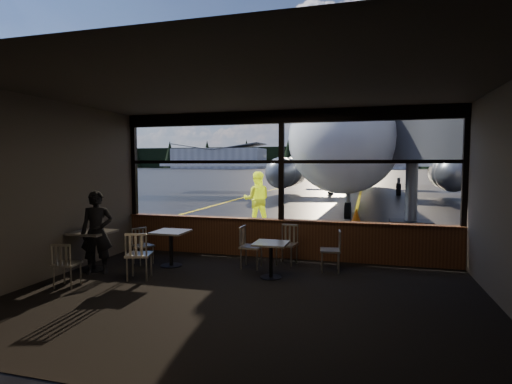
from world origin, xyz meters
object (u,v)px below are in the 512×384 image
at_px(cafe_table_left, 93,251).
at_px(chair_mid_w, 143,246).
at_px(chair_mid_s, 139,255).
at_px(jet_bridge, 417,165).
at_px(chair_near_e, 330,251).
at_px(cafe_table_mid, 171,249).
at_px(chair_left_s, 67,264).
at_px(chair_near_n, 287,245).
at_px(ground_crew, 257,200).
at_px(airliner, 365,114).
at_px(passenger, 97,232).
at_px(cone_nose, 356,215).
at_px(chair_near_w, 251,247).
at_px(cafe_table_near, 271,260).

relative_size(cafe_table_left, chair_mid_w, 1.03).
bearing_deg(chair_mid_s, jet_bridge, 37.31).
bearing_deg(chair_near_e, cafe_table_mid, 92.32).
relative_size(chair_near_e, chair_left_s, 1.05).
bearing_deg(chair_near_n, chair_left_s, 46.95).
height_order(chair_mid_s, ground_crew, ground_crew).
bearing_deg(jet_bridge, airliner, 97.25).
relative_size(cafe_table_mid, cafe_table_left, 0.94).
height_order(airliner, cafe_table_left, airliner).
bearing_deg(chair_mid_s, chair_mid_w, 101.48).
height_order(chair_near_n, passenger, passenger).
distance_m(chair_mid_s, cone_nose, 10.14).
height_order(airliner, passenger, airliner).
bearing_deg(airliner, chair_mid_w, -99.62).
xyz_separation_m(airliner, chair_mid_w, (-4.58, -21.72, -5.39)).
relative_size(ground_crew, cone_nose, 4.01).
bearing_deg(ground_crew, jet_bridge, 175.77).
bearing_deg(cafe_table_mid, chair_mid_w, 178.77).
height_order(cafe_table_left, passenger, passenger).
relative_size(jet_bridge, cafe_table_left, 12.15).
height_order(chair_near_w, passenger, passenger).
bearing_deg(cafe_table_near, passenger, -169.63).
distance_m(cafe_table_mid, chair_near_w, 1.77).
height_order(cafe_table_left, cone_nose, cafe_table_left).
height_order(airliner, chair_mid_w, airliner).
xyz_separation_m(chair_left_s, passenger, (-0.05, 0.91, 0.43)).
distance_m(cafe_table_left, ground_crew, 6.80).
bearing_deg(ground_crew, chair_near_e, 103.76).
height_order(jet_bridge, chair_near_n, jet_bridge).
bearing_deg(chair_near_w, airliner, 174.48).
distance_m(chair_near_w, chair_left_s, 3.60).
xyz_separation_m(jet_bridge, cafe_table_mid, (-5.76, -6.93, -1.83)).
xyz_separation_m(chair_near_e, cone_nose, (0.33, 7.79, -0.19)).
xyz_separation_m(airliner, jet_bridge, (1.88, -14.80, -3.58)).
bearing_deg(chair_mid_w, jet_bridge, 168.04).
xyz_separation_m(jet_bridge, ground_crew, (-5.40, -1.15, -1.23)).
relative_size(chair_near_e, chair_mid_w, 1.08).
relative_size(airliner, ground_crew, 19.20).
bearing_deg(chair_near_n, jet_bridge, -108.50).
bearing_deg(chair_near_n, chair_near_w, 45.80).
height_order(airliner, chair_near_w, airliner).
height_order(chair_near_e, passenger, passenger).
relative_size(airliner, chair_near_e, 43.30).
distance_m(jet_bridge, cafe_table_mid, 9.20).
relative_size(chair_near_n, ground_crew, 0.45).
bearing_deg(cone_nose, cafe_table_left, -119.63).
xyz_separation_m(chair_mid_s, ground_crew, (0.49, 6.85, 0.51)).
relative_size(cafe_table_mid, passenger, 0.46).
height_order(cafe_table_near, chair_mid_w, chair_mid_w).
distance_m(jet_bridge, chair_near_e, 7.07).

